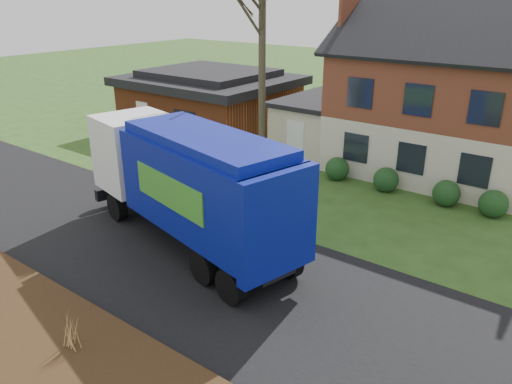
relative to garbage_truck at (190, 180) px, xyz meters
The scene contains 8 objects.
ground 3.27m from the garbage_truck, 25.30° to the right, with size 120.00×120.00×0.00m, color #2B4A18.
road 3.27m from the garbage_truck, 25.30° to the right, with size 80.00×7.00×0.02m, color black.
mulch_verge 6.95m from the garbage_truck, 72.05° to the right, with size 80.00×3.50×0.30m, color black.
main_house 13.52m from the garbage_truck, 74.81° to the left, with size 12.95×8.95×9.26m.
ranch_house 15.65m from the garbage_truck, 129.63° to the left, with size 9.80×8.20×3.70m.
garbage_truck is the anchor object (origin of this frame).
silver_sedan 3.87m from the garbage_truck, 112.83° to the left, with size 1.69×4.83×1.59m, color #ADAFB5.
grass_clump_mid 6.34m from the garbage_truck, 73.54° to the right, with size 0.33×0.27×0.91m.
Camera 1 is at (8.95, -9.93, 8.11)m, focal length 35.00 mm.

